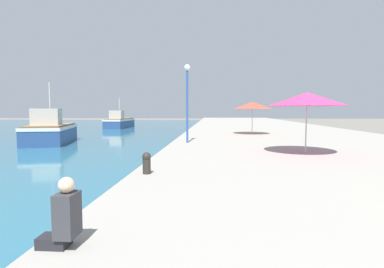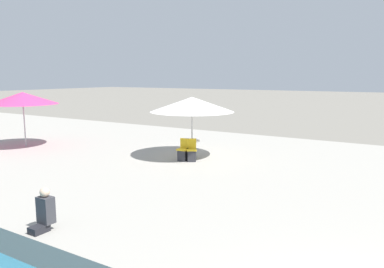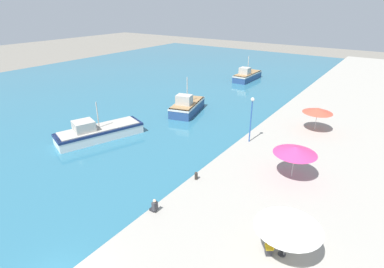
# 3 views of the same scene
# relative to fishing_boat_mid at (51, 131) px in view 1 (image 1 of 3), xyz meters

# --- Properties ---
(quay_promenade) EXTENTS (16.00, 90.00, 0.68)m
(quay_promenade) POSITION_rel_fishing_boat_mid_xyz_m (18.13, 11.35, -0.63)
(quay_promenade) COLOR #A39E93
(quay_promenade) RESTS_ON ground_plane
(fishing_boat_mid) EXTENTS (4.39, 6.98, 4.70)m
(fishing_boat_mid) POSITION_rel_fishing_boat_mid_xyz_m (0.00, 0.00, 0.00)
(fishing_boat_mid) COLOR navy
(fishing_boat_mid) RESTS_ON water_basin
(fishing_boat_far) EXTENTS (2.56, 7.37, 4.44)m
(fishing_boat_far) POSITION_rel_fishing_boat_mid_xyz_m (-1.23, 20.84, -0.05)
(fishing_boat_far) COLOR navy
(fishing_boat_far) RESTS_ON water_basin
(cafe_umbrella_white) EXTENTS (3.34, 3.34, 2.68)m
(cafe_umbrella_white) POSITION_rel_fishing_boat_mid_xyz_m (16.67, -8.91, 2.10)
(cafe_umbrella_white) COLOR #B7B7B7
(cafe_umbrella_white) RESTS_ON quay_promenade
(cafe_umbrella_striped) EXTENTS (3.07, 3.07, 2.58)m
(cafe_umbrella_striped) POSITION_rel_fishing_boat_mid_xyz_m (15.70, 1.85, 2.01)
(cafe_umbrella_striped) COLOR #B7B7B7
(cafe_umbrella_striped) RESTS_ON quay_promenade
(person_at_quay) EXTENTS (0.54, 0.36, 0.99)m
(person_at_quay) POSITION_rel_fishing_boat_mid_xyz_m (10.58, -18.42, 0.15)
(person_at_quay) COLOR #232328
(person_at_quay) RESTS_ON quay_promenade
(mooring_bollard) EXTENTS (0.26, 0.26, 0.65)m
(mooring_bollard) POSITION_rel_fishing_boat_mid_xyz_m (10.63, -13.56, 0.06)
(mooring_bollard) COLOR #2D2823
(mooring_bollard) RESTS_ON quay_promenade
(lamppost) EXTENTS (0.36, 0.36, 4.56)m
(lamppost) POSITION_rel_fishing_boat_mid_xyz_m (11.08, -4.78, 2.80)
(lamppost) COLOR #28519E
(lamppost) RESTS_ON quay_promenade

